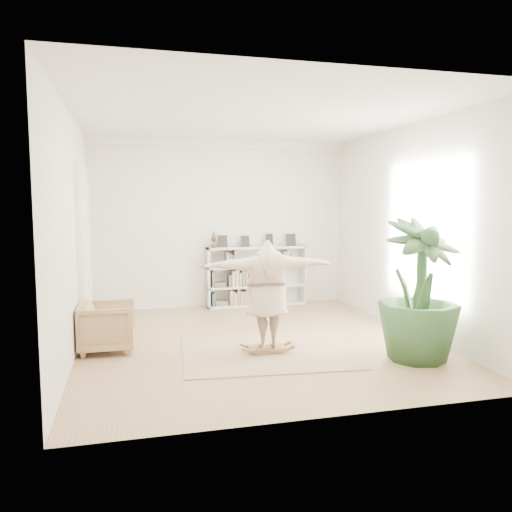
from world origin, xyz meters
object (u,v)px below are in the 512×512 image
(person, at_px, (267,291))
(rocker_board, at_px, (267,348))
(bookshelf, at_px, (256,277))
(armchair, at_px, (107,327))
(houseplant, at_px, (419,290))

(person, bearing_deg, rocker_board, 96.69)
(bookshelf, distance_m, person, 3.56)
(bookshelf, bearing_deg, armchair, -137.97)
(bookshelf, distance_m, armchair, 4.11)
(bookshelf, relative_size, rocker_board, 3.85)
(bookshelf, relative_size, armchair, 2.68)
(houseplant, bearing_deg, rocker_board, 157.72)
(bookshelf, bearing_deg, rocker_board, -101.76)
(houseplant, bearing_deg, armchair, 160.23)
(bookshelf, height_order, rocker_board, bookshelf)
(bookshelf, height_order, armchair, bookshelf)
(rocker_board, height_order, person, person)
(rocker_board, distance_m, houseplant, 2.37)
(rocker_board, bearing_deg, armchair, 167.37)
(armchair, distance_m, houseplant, 4.65)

